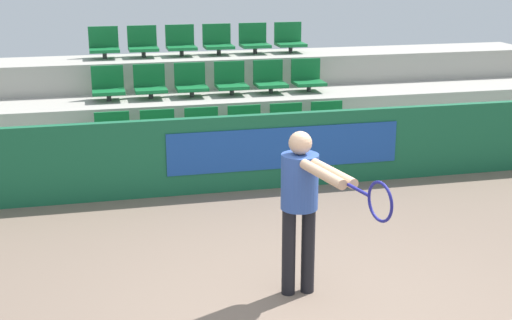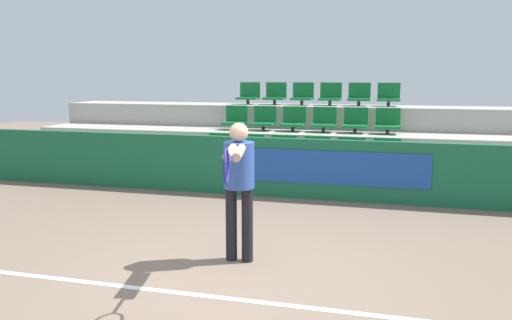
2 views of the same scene
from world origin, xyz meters
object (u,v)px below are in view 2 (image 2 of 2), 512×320
at_px(stadium_chair_5, 387,155).
at_px(stadium_chair_12, 249,95).
at_px(stadium_chair_1, 251,150).
at_px(stadium_chair_11, 388,123).
at_px(stadium_chair_13, 275,95).
at_px(stadium_chair_15, 330,96).
at_px(stadium_chair_2, 283,151).
at_px(stadium_chair_3, 316,153).
at_px(stadium_chair_14, 302,96).
at_px(stadium_chair_6, 235,120).
at_px(stadium_chair_7, 264,120).
at_px(tennis_player, 238,177).
at_px(stadium_chair_9, 324,122).
at_px(stadium_chair_10, 355,122).
at_px(stadium_chair_16, 359,96).
at_px(stadium_chair_4, 351,154).
at_px(stadium_chair_17, 389,96).
at_px(stadium_chair_8, 294,121).
at_px(stadium_chair_0, 219,149).

height_order(stadium_chair_5, stadium_chair_12, stadium_chair_12).
bearing_deg(stadium_chair_1, stadium_chair_11, 23.35).
xyz_separation_m(stadium_chair_13, stadium_chair_15, (1.27, 0.00, 0.00)).
bearing_deg(stadium_chair_2, stadium_chair_3, 0.00).
height_order(stadium_chair_2, stadium_chair_14, stadium_chair_14).
xyz_separation_m(stadium_chair_5, stadium_chair_12, (-3.18, 2.19, 0.97)).
relative_size(stadium_chair_6, stadium_chair_7, 1.00).
height_order(stadium_chair_13, stadium_chair_15, same).
relative_size(stadium_chair_1, tennis_player, 0.32).
bearing_deg(stadium_chair_9, stadium_chair_1, -139.19).
bearing_deg(stadium_chair_9, stadium_chair_15, 90.00).
relative_size(stadium_chair_1, stadium_chair_15, 1.00).
bearing_deg(tennis_player, stadium_chair_15, 75.25).
height_order(stadium_chair_7, stadium_chair_10, same).
distance_m(stadium_chair_11, stadium_chair_16, 1.36).
distance_m(stadium_chair_11, stadium_chair_15, 1.75).
relative_size(stadium_chair_4, stadium_chair_13, 1.00).
height_order(stadium_chair_4, stadium_chair_12, stadium_chair_12).
relative_size(stadium_chair_2, stadium_chair_14, 1.00).
height_order(stadium_chair_7, stadium_chair_12, stadium_chair_12).
xyz_separation_m(stadium_chair_13, tennis_player, (0.93, -6.15, -0.66)).
bearing_deg(stadium_chair_17, stadium_chair_15, 180.00).
height_order(stadium_chair_8, stadium_chair_12, stadium_chair_12).
distance_m(stadium_chair_1, stadium_chair_14, 2.48).
bearing_deg(stadium_chair_13, stadium_chair_16, 0.00).
xyz_separation_m(stadium_chair_11, stadium_chair_16, (-0.64, 1.10, 0.48)).
xyz_separation_m(stadium_chair_1, stadium_chair_9, (1.27, 1.10, 0.48)).
bearing_deg(stadium_chair_11, stadium_chair_6, 180.00).
relative_size(stadium_chair_7, stadium_chair_16, 1.00).
height_order(stadium_chair_0, stadium_chair_6, stadium_chair_6).
distance_m(stadium_chair_10, stadium_chair_11, 0.64).
bearing_deg(stadium_chair_2, stadium_chair_16, 59.92).
xyz_separation_m(stadium_chair_8, stadium_chair_14, (0.00, 1.10, 0.48)).
relative_size(stadium_chair_8, stadium_chair_17, 1.00).
distance_m(stadium_chair_2, stadium_chair_7, 1.36).
distance_m(stadium_chair_1, stadium_chair_7, 1.20).
relative_size(stadium_chair_14, stadium_chair_17, 1.00).
bearing_deg(stadium_chair_14, stadium_chair_13, 180.00).
bearing_deg(stadium_chair_8, stadium_chair_4, -40.81).
xyz_separation_m(stadium_chair_7, tennis_player, (0.93, -5.05, -0.17)).
bearing_deg(stadium_chair_14, tennis_player, -87.24).
distance_m(stadium_chair_0, stadium_chair_13, 2.48).
xyz_separation_m(stadium_chair_3, stadium_chair_9, (0.00, 1.10, 0.48)).
bearing_deg(stadium_chair_4, stadium_chair_17, 73.85).
bearing_deg(stadium_chair_4, stadium_chair_9, 120.08).
height_order(stadium_chair_2, stadium_chair_17, stadium_chair_17).
height_order(stadium_chair_4, tennis_player, tennis_player).
relative_size(stadium_chair_8, stadium_chair_10, 1.00).
relative_size(stadium_chair_2, stadium_chair_9, 1.00).
height_order(stadium_chair_12, stadium_chair_13, same).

